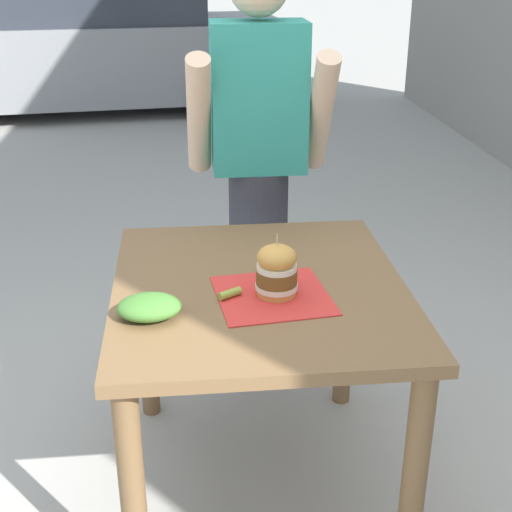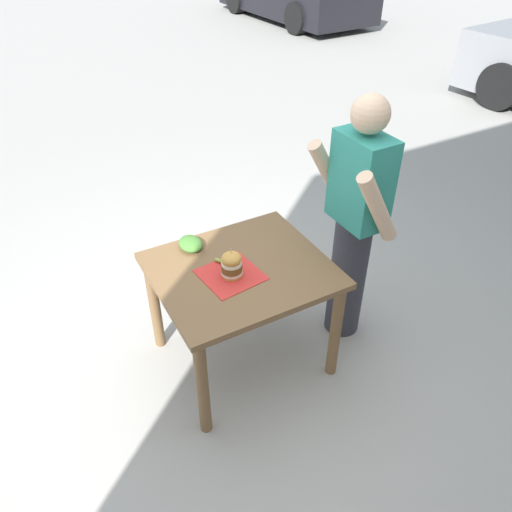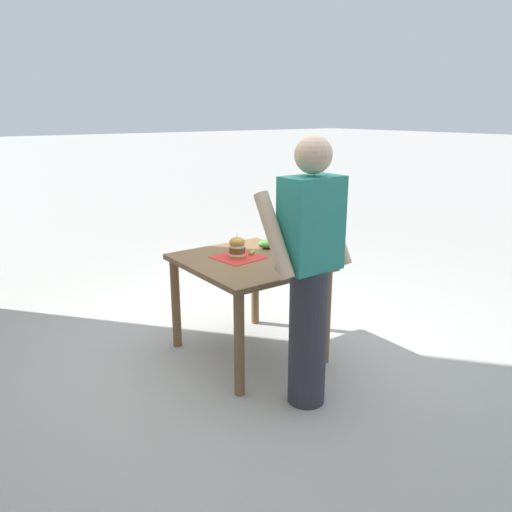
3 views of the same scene
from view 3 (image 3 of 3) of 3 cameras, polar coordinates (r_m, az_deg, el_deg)
ground_plane at (r=3.97m, az=-0.86°, el=-11.02°), size 80.00×80.00×0.00m
patio_table at (r=3.72m, az=-0.90°, el=-2.28°), size 0.89×1.01×0.76m
serving_paper at (r=3.74m, az=-2.04°, el=-0.15°), size 0.36×0.36×0.00m
sandwich at (r=3.71m, az=-2.17°, el=0.99°), size 0.13×0.13×0.19m
pickle_spear at (r=3.80m, az=-0.48°, el=0.38°), size 0.07×0.06×0.02m
side_salad at (r=4.00m, az=1.43°, el=1.42°), size 0.18×0.14×0.07m
diner_across_table at (r=3.04m, az=6.10°, el=-1.74°), size 0.55×0.35×1.69m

